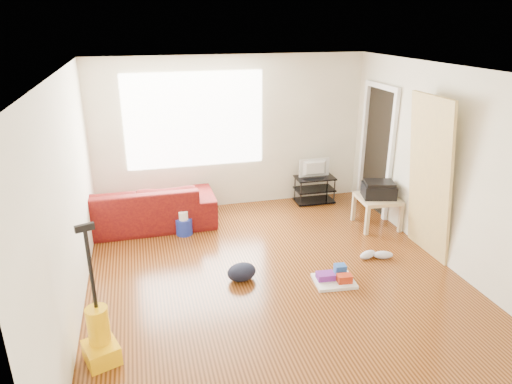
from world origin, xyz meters
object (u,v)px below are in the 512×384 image
object	(u,v)px
sofa	(141,226)
backpack	(242,279)
tv_stand	(314,189)
bucket	(185,234)
cleaning_tray	(335,278)
vacuum	(100,336)
side_table	(378,202)

from	to	relation	value
sofa	backpack	bearing A→B (deg)	121.90
tv_stand	bucket	distance (m)	2.46
cleaning_tray	vacuum	world-z (taller)	vacuum
side_table	vacuum	bearing A→B (deg)	-152.78
bucket	vacuum	distance (m)	2.71
side_table	bucket	distance (m)	2.97
tv_stand	backpack	bearing A→B (deg)	-128.53
tv_stand	vacuum	bearing A→B (deg)	-135.42
sofa	side_table	size ratio (longest dim) A/B	3.66
backpack	tv_stand	bearing A→B (deg)	30.35
side_table	bucket	size ratio (longest dim) A/B	2.54
tv_stand	bucket	size ratio (longest dim) A/B	2.74
backpack	side_table	bearing A→B (deg)	2.99
side_table	backpack	size ratio (longest dim) A/B	1.69
sofa	tv_stand	world-z (taller)	tv_stand
backpack	vacuum	bearing A→B (deg)	-166.77
tv_stand	bucket	world-z (taller)	tv_stand
bucket	cleaning_tray	xyz separation A→B (m)	(1.63, -1.80, 0.05)
tv_stand	vacuum	xyz separation A→B (m)	(-3.39, -3.19, 0.02)
bucket	backpack	distance (m)	1.55
sofa	side_table	bearing A→B (deg)	165.83
bucket	backpack	xyz separation A→B (m)	(0.54, -1.45, 0.00)
cleaning_tray	bucket	bearing A→B (deg)	132.25
sofa	vacuum	bearing A→B (deg)	81.94
bucket	cleaning_tray	size ratio (longest dim) A/B	0.48
sofa	vacuum	size ratio (longest dim) A/B	1.67
sofa	vacuum	xyz separation A→B (m)	(-0.41, -2.92, 0.25)
tv_stand	vacuum	size ratio (longest dim) A/B	0.49
sofa	backpack	size ratio (longest dim) A/B	6.19
vacuum	sofa	bearing A→B (deg)	62.45
bucket	side_table	bearing A→B (deg)	-8.97
bucket	backpack	world-z (taller)	bucket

